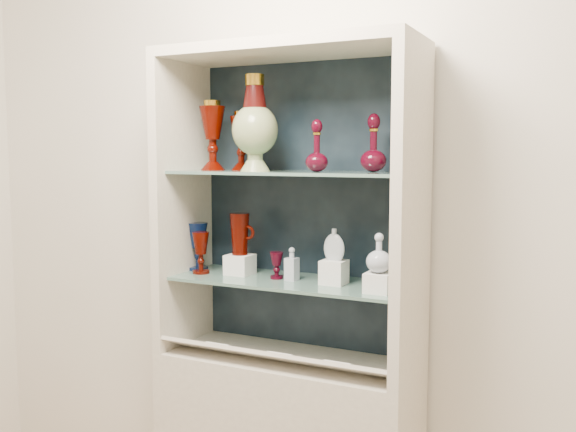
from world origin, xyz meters
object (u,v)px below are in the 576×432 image
at_px(ruby_goblet_tall, 201,253).
at_px(clear_round_decanter, 379,254).
at_px(cobalt_goblet, 198,246).
at_px(clear_square_bottle, 292,264).
at_px(enamel_urn, 255,123).
at_px(ruby_decanter_b, 374,141).
at_px(pedestal_lamp_left, 213,135).
at_px(ruby_decanter_a, 317,143).
at_px(pedestal_lamp_right, 241,141).
at_px(cameo_medallion, 411,241).
at_px(flat_flask, 334,244).
at_px(ruby_goblet_small, 277,265).
at_px(lidded_bowl, 405,161).
at_px(ruby_pitcher, 240,234).

xyz_separation_m(ruby_goblet_tall, clear_round_decanter, (0.76, -0.03, 0.05)).
height_order(cobalt_goblet, clear_square_bottle, cobalt_goblet).
height_order(enamel_urn, ruby_decanter_b, enamel_urn).
relative_size(pedestal_lamp_left, clear_round_decanter, 2.07).
bearing_deg(ruby_decanter_a, clear_round_decanter, -3.21).
height_order(pedestal_lamp_right, clear_round_decanter, pedestal_lamp_right).
relative_size(pedestal_lamp_right, cameo_medallion, 1.80).
distance_m(pedestal_lamp_left, cobalt_goblet, 0.47).
relative_size(ruby_decanter_b, flat_flask, 1.83).
bearing_deg(flat_flask, pedestal_lamp_left, -172.51).
height_order(ruby_decanter_b, flat_flask, ruby_decanter_b).
bearing_deg(ruby_goblet_small, pedestal_lamp_right, 163.33).
relative_size(ruby_goblet_tall, clear_square_bottle, 1.31).
bearing_deg(ruby_goblet_small, lidded_bowl, 3.01).
height_order(clear_square_bottle, cameo_medallion, cameo_medallion).
xyz_separation_m(ruby_goblet_small, ruby_pitcher, (-0.17, 0.02, 0.11)).
height_order(ruby_goblet_tall, flat_flask, flat_flask).
height_order(pedestal_lamp_right, ruby_goblet_tall, pedestal_lamp_right).
relative_size(pedestal_lamp_left, cobalt_goblet, 1.40).
relative_size(pedestal_lamp_left, flat_flask, 2.27).
bearing_deg(cameo_medallion, ruby_goblet_small, -156.91).
height_order(cobalt_goblet, ruby_goblet_small, cobalt_goblet).
height_order(enamel_urn, flat_flask, enamel_urn).
bearing_deg(pedestal_lamp_left, clear_round_decanter, -6.21).
bearing_deg(ruby_goblet_small, cobalt_goblet, 176.23).
bearing_deg(clear_round_decanter, ruby_goblet_tall, 177.90).
bearing_deg(ruby_decanter_a, pedestal_lamp_left, 172.30).
relative_size(pedestal_lamp_right, lidded_bowl, 2.83).
bearing_deg(cobalt_goblet, ruby_goblet_small, -3.77).
bearing_deg(clear_round_decanter, pedestal_lamp_right, 169.10).
xyz_separation_m(pedestal_lamp_right, flat_flask, (0.43, -0.05, -0.39)).
bearing_deg(clear_round_decanter, pedestal_lamp_left, 173.79).
bearing_deg(clear_square_bottle, ruby_goblet_small, 175.78).
bearing_deg(ruby_pitcher, flat_flask, 1.06).
bearing_deg(ruby_pitcher, cameo_medallion, 11.82).
height_order(pedestal_lamp_right, ruby_decanter_b, pedestal_lamp_right).
xyz_separation_m(pedestal_lamp_left, clear_square_bottle, (0.37, -0.02, -0.49)).
distance_m(ruby_decanter_a, ruby_goblet_small, 0.51).
xyz_separation_m(pedestal_lamp_left, flat_flask, (0.54, -0.01, -0.41)).
height_order(ruby_decanter_a, lidded_bowl, ruby_decanter_a).
bearing_deg(clear_square_bottle, clear_round_decanter, -9.07).
bearing_deg(lidded_bowl, ruby_decanter_a, -166.09).
height_order(ruby_pitcher, clear_square_bottle, ruby_pitcher).
relative_size(enamel_urn, ruby_goblet_tall, 2.16).
height_order(pedestal_lamp_right, cameo_medallion, pedestal_lamp_right).
distance_m(cobalt_goblet, ruby_goblet_small, 0.39).
distance_m(pedestal_lamp_left, enamel_urn, 0.23).
bearing_deg(enamel_urn, flat_flask, 5.63).
height_order(pedestal_lamp_left, cameo_medallion, pedestal_lamp_left).
bearing_deg(ruby_pitcher, clear_round_decanter, -4.61).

